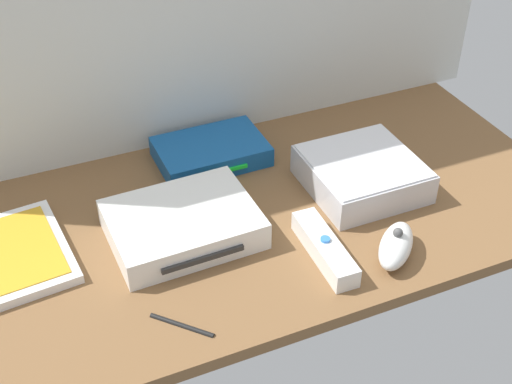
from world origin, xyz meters
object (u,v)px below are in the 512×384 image
(network_router, at_px, (211,152))
(stylus_pen, at_px, (182,324))
(remote_nunchuk, at_px, (396,246))
(remote_wand, at_px, (325,248))
(mini_computer, at_px, (362,173))
(game_case, at_px, (17,253))
(game_console, at_px, (183,224))

(network_router, bearing_deg, stylus_pen, -116.59)
(remote_nunchuk, bearing_deg, remote_wand, -158.48)
(mini_computer, distance_m, stylus_pen, 0.40)
(game_case, height_order, stylus_pen, game_case)
(remote_nunchuk, bearing_deg, mini_computer, 121.12)
(game_case, xyz_separation_m, remote_nunchuk, (0.49, -0.21, 0.01))
(game_console, relative_size, remote_wand, 1.43)
(mini_computer, bearing_deg, game_case, 174.95)
(network_router, distance_m, remote_wand, 0.30)
(stylus_pen, bearing_deg, mini_computer, 24.98)
(game_case, relative_size, remote_wand, 1.35)
(network_router, height_order, remote_nunchuk, remote_nunchuk)
(game_case, distance_m, remote_nunchuk, 0.53)
(mini_computer, bearing_deg, stylus_pen, -155.02)
(mini_computer, xyz_separation_m, remote_nunchuk, (-0.04, -0.16, -0.01))
(network_router, bearing_deg, game_case, -160.79)
(game_case, relative_size, network_router, 1.11)
(remote_nunchuk, bearing_deg, game_case, -158.25)
(game_console, height_order, game_case, game_console)
(remote_wand, bearing_deg, game_case, 158.64)
(game_console, relative_size, stylus_pen, 2.38)
(mini_computer, xyz_separation_m, remote_wand, (-0.13, -0.12, -0.01))
(remote_nunchuk, bearing_deg, stylus_pen, -134.38)
(game_console, bearing_deg, remote_wand, -37.22)
(game_console, height_order, network_router, game_console)
(game_case, height_order, remote_nunchuk, remote_nunchuk)
(network_router, xyz_separation_m, stylus_pen, (-0.16, -0.33, -0.01))
(mini_computer, height_order, remote_nunchuk, mini_computer)
(remote_nunchuk, xyz_separation_m, stylus_pen, (-0.32, -0.00, -0.02))
(remote_wand, bearing_deg, network_router, 103.89)
(remote_wand, xyz_separation_m, stylus_pen, (-0.23, -0.04, -0.01))
(game_console, xyz_separation_m, stylus_pen, (-0.06, -0.17, -0.02))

